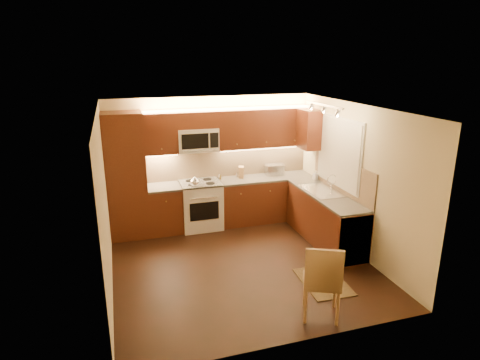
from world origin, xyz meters
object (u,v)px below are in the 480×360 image
object	(u,v)px
microwave	(197,140)
dining_chair	(322,279)
stove	(201,205)
knife_block	(241,172)
kettle	(195,181)
sink	(323,187)
toaster_oven	(274,169)
soap_bottle	(316,175)

from	to	relation	value
microwave	dining_chair	world-z (taller)	microwave
stove	microwave	xyz separation A→B (m)	(0.00, 0.14, 1.26)
microwave	knife_block	bearing A→B (deg)	-0.00
stove	kettle	size ratio (longest dim) A/B	4.53
kettle	dining_chair	xyz separation A→B (m)	(1.01, -3.06, -0.50)
sink	kettle	world-z (taller)	kettle
stove	toaster_oven	world-z (taller)	toaster_oven
kettle	soap_bottle	bearing A→B (deg)	-6.00
soap_bottle	kettle	bearing A→B (deg)	162.58
sink	microwave	bearing A→B (deg)	147.79
microwave	sink	xyz separation A→B (m)	(2.00, -1.26, -0.74)
knife_block	dining_chair	bearing A→B (deg)	-72.95
stove	sink	xyz separation A→B (m)	(2.00, -1.12, 0.52)
sink	dining_chair	size ratio (longest dim) A/B	0.83
soap_bottle	knife_block	bearing A→B (deg)	145.32
soap_bottle	stove	bearing A→B (deg)	156.85
knife_block	kettle	bearing A→B (deg)	-143.97
stove	microwave	bearing A→B (deg)	90.00
toaster_oven	knife_block	world-z (taller)	knife_block
soap_bottle	dining_chair	world-z (taller)	soap_bottle
sink	dining_chair	bearing A→B (deg)	-117.69
kettle	soap_bottle	distance (m)	2.38
microwave	sink	world-z (taller)	microwave
stove	soap_bottle	distance (m)	2.32
stove	knife_block	distance (m)	1.04
stove	microwave	world-z (taller)	microwave
kettle	dining_chair	world-z (taller)	kettle
knife_block	stove	bearing A→B (deg)	-154.17
sink	toaster_oven	distance (m)	1.33
microwave	stove	bearing A→B (deg)	-90.00
kettle	toaster_oven	size ratio (longest dim) A/B	0.57
microwave	dining_chair	bearing A→B (deg)	-75.69
microwave	toaster_oven	bearing A→B (deg)	0.12
toaster_oven	dining_chair	xyz separation A→B (m)	(-0.70, -3.42, -0.49)
microwave	kettle	size ratio (longest dim) A/B	3.74
toaster_oven	knife_block	xyz separation A→B (m)	(-0.71, -0.00, 0.01)
stove	sink	bearing A→B (deg)	-29.36
toaster_oven	soap_bottle	bearing A→B (deg)	-37.29
sink	toaster_oven	size ratio (longest dim) A/B	2.40
kettle	stove	bearing A→B (deg)	54.97
knife_block	sink	bearing A→B (deg)	-31.04
stove	kettle	distance (m)	0.62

